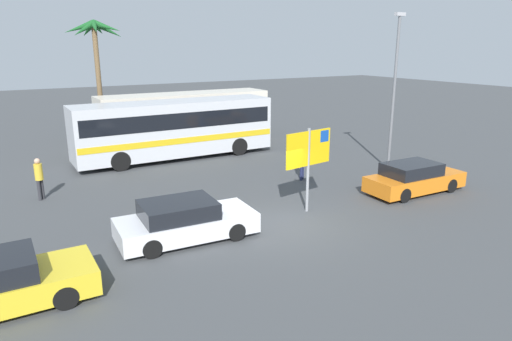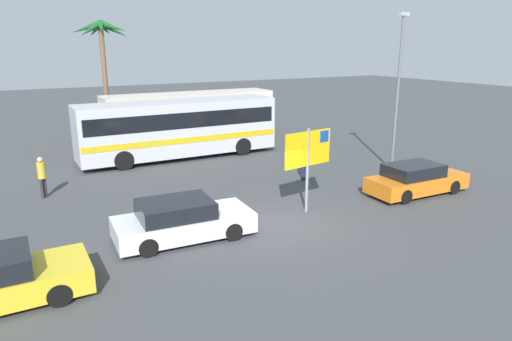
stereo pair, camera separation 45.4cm
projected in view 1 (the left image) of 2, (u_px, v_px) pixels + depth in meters
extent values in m
plane|color=#424447|center=(281.00, 224.00, 16.12)|extent=(120.00, 120.00, 0.00)
cube|color=silver|center=(175.00, 128.00, 25.07)|extent=(10.89, 2.46, 2.90)
cube|color=black|center=(175.00, 118.00, 24.93)|extent=(10.45, 2.48, 0.84)
cube|color=gold|center=(176.00, 137.00, 25.21)|extent=(10.78, 2.48, 0.32)
cylinder|color=black|center=(222.00, 140.00, 27.96)|extent=(1.00, 0.28, 1.00)
cylinder|color=black|center=(239.00, 146.00, 26.13)|extent=(1.00, 0.28, 1.00)
cylinder|color=black|center=(110.00, 152.00, 24.67)|extent=(1.00, 0.28, 1.00)
cylinder|color=black|center=(120.00, 161.00, 22.83)|extent=(1.00, 0.28, 1.00)
cube|color=silver|center=(185.00, 116.00, 29.22)|extent=(10.89, 2.46, 2.90)
cube|color=black|center=(185.00, 107.00, 29.07)|extent=(10.45, 2.48, 0.84)
cube|color=orange|center=(186.00, 124.00, 29.35)|extent=(10.78, 2.48, 0.32)
cylinder|color=black|center=(225.00, 127.00, 32.11)|extent=(1.00, 0.28, 1.00)
cylinder|color=black|center=(240.00, 133.00, 30.27)|extent=(1.00, 0.28, 1.00)
cylinder|color=black|center=(130.00, 137.00, 28.82)|extent=(1.00, 0.28, 1.00)
cylinder|color=black|center=(140.00, 143.00, 26.98)|extent=(1.00, 0.28, 1.00)
cylinder|color=gray|center=(308.00, 171.00, 16.99)|extent=(0.11, 0.11, 3.20)
cube|color=yellow|center=(309.00, 148.00, 16.77)|extent=(2.18, 0.38, 1.30)
cube|color=#1447A8|center=(324.00, 136.00, 17.15)|extent=(0.45, 0.13, 0.44)
cylinder|color=black|center=(56.00, 269.00, 12.27)|extent=(0.60, 0.16, 0.60)
cylinder|color=black|center=(66.00, 298.00, 10.89)|extent=(0.60, 0.16, 0.60)
cube|color=orange|center=(415.00, 181.00, 19.49)|extent=(4.49, 1.81, 0.64)
cube|color=black|center=(412.00, 169.00, 19.22)|extent=(2.36, 1.61, 0.52)
cylinder|color=black|center=(423.00, 177.00, 20.82)|extent=(0.60, 0.18, 0.60)
cylinder|color=black|center=(451.00, 186.00, 19.53)|extent=(0.60, 0.18, 0.60)
cylinder|color=black|center=(378.00, 186.00, 19.55)|extent=(0.60, 0.18, 0.60)
cylinder|color=black|center=(404.00, 195.00, 18.26)|extent=(0.60, 0.18, 0.60)
cube|color=silver|center=(187.00, 225.00, 14.79)|extent=(4.54, 2.12, 0.64)
cube|color=black|center=(178.00, 210.00, 14.51)|extent=(2.40, 1.85, 0.52)
cylinder|color=black|center=(216.00, 215.00, 16.18)|extent=(0.61, 0.19, 0.60)
cylinder|color=black|center=(236.00, 232.00, 14.70)|extent=(0.61, 0.19, 0.60)
cylinder|color=black|center=(138.00, 229.00, 14.97)|extent=(0.61, 0.19, 0.60)
cylinder|color=black|center=(152.00, 249.00, 13.49)|extent=(0.61, 0.19, 0.60)
cylinder|color=#2D2D33|center=(39.00, 190.00, 18.50)|extent=(0.13, 0.13, 0.84)
cylinder|color=#2D2D33|center=(42.00, 189.00, 18.67)|extent=(0.13, 0.13, 0.84)
cylinder|color=gold|center=(38.00, 172.00, 18.39)|extent=(0.32, 0.32, 0.67)
sphere|color=tan|center=(37.00, 161.00, 18.27)|extent=(0.23, 0.23, 0.23)
cylinder|color=#1E2347|center=(301.00, 172.00, 21.27)|extent=(0.13, 0.13, 0.79)
cylinder|color=#1E2347|center=(303.00, 171.00, 21.43)|extent=(0.13, 0.13, 0.79)
cylinder|color=#2851B2|center=(302.00, 157.00, 21.16)|extent=(0.32, 0.32, 0.63)
sphere|color=tan|center=(303.00, 148.00, 21.05)|extent=(0.21, 0.21, 0.21)
cylinder|color=slate|center=(394.00, 96.00, 22.38)|extent=(0.14, 0.14, 7.42)
cube|color=#B2B2B7|center=(400.00, 14.00, 21.37)|extent=(0.56, 0.20, 0.16)
cylinder|color=brown|center=(99.00, 85.00, 29.56)|extent=(0.32, 0.32, 7.24)
cone|color=#195623|center=(108.00, 30.00, 29.09)|extent=(1.91, 0.52, 1.22)
cone|color=#195623|center=(98.00, 29.00, 29.48)|extent=(1.30, 1.91, 1.03)
cone|color=#195623|center=(88.00, 30.00, 29.26)|extent=(0.83, 1.96, 1.16)
cone|color=#195623|center=(79.00, 28.00, 28.46)|extent=(1.97, 1.07, 1.00)
cone|color=#195623|center=(84.00, 29.00, 27.88)|extent=(1.80, 1.47, 1.18)
cone|color=#195623|center=(95.00, 27.00, 27.81)|extent=(0.70, 1.98, 0.99)
cone|color=#195623|center=(107.00, 27.00, 28.38)|extent=(1.68, 1.69, 0.91)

